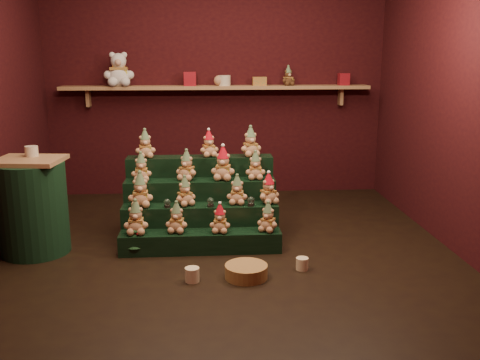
{
  "coord_description": "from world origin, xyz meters",
  "views": [
    {
      "loc": [
        -0.16,
        -4.47,
        1.69
      ],
      "look_at": [
        0.16,
        0.25,
        0.57
      ],
      "focal_mm": 40.0,
      "sensor_mm": 36.0,
      "label": 1
    }
  ],
  "objects": [
    {
      "name": "brown_bear",
      "position": [
        0.84,
        1.84,
        1.43
      ],
      "size": [
        0.2,
        0.19,
        0.22
      ],
      "primitive_type": null,
      "rotation": [
        0.0,
        0.0,
        0.33
      ],
      "color": "#4E2F1A",
      "rests_on": "back_shelf"
    },
    {
      "name": "teddy_8",
      "position": [
        -0.74,
        0.39,
        0.67
      ],
      "size": [
        0.2,
        0.18,
        0.26
      ],
      "primitive_type": null,
      "rotation": [
        0.0,
        0.0,
        0.08
      ],
      "color": "tan",
      "rests_on": "riser_tier_midback"
    },
    {
      "name": "teddy_13",
      "position": [
        -0.11,
        0.6,
        0.85
      ],
      "size": [
        0.22,
        0.2,
        0.25
      ],
      "primitive_type": null,
      "rotation": [
        0.0,
        0.0,
        0.26
      ],
      "color": "tan",
      "rests_on": "riser_tier_back"
    },
    {
      "name": "teddy_0",
      "position": [
        -0.75,
        -0.06,
        0.33
      ],
      "size": [
        0.21,
        0.19,
        0.29
      ],
      "primitive_type": null,
      "rotation": [
        0.0,
        0.0,
        0.02
      ],
      "color": "tan",
      "rests_on": "riser_tier_front"
    },
    {
      "name": "teddy_1",
      "position": [
        -0.4,
        -0.04,
        0.31
      ],
      "size": [
        0.22,
        0.2,
        0.27
      ],
      "primitive_type": null,
      "rotation": [
        0.0,
        0.0,
        -0.19
      ],
      "color": "tan",
      "rests_on": "riser_tier_front"
    },
    {
      "name": "teddy_5",
      "position": [
        -0.34,
        0.17,
        0.49
      ],
      "size": [
        0.25,
        0.24,
        0.26
      ],
      "primitive_type": null,
      "rotation": [
        0.0,
        0.0,
        0.53
      ],
      "color": "tan",
      "rests_on": "riser_tier_midfront"
    },
    {
      "name": "snow_globe_a",
      "position": [
        -0.49,
        0.11,
        0.4
      ],
      "size": [
        0.06,
        0.06,
        0.08
      ],
      "color": "black",
      "rests_on": "riser_tier_midfront"
    },
    {
      "name": "shelf_plush_ball",
      "position": [
        0.03,
        1.85,
        1.38
      ],
      "size": [
        0.12,
        0.12,
        0.12
      ],
      "primitive_type": "sphere",
      "color": "tan",
      "rests_on": "back_shelf"
    },
    {
      "name": "teddy_10",
      "position": [
        0.02,
        0.38,
        0.7
      ],
      "size": [
        0.25,
        0.23,
        0.31
      ],
      "primitive_type": null,
      "rotation": [
        0.0,
        0.0,
        -0.17
      ],
      "color": "tan",
      "rests_on": "riser_tier_midback"
    },
    {
      "name": "ground",
      "position": [
        0.0,
        0.0,
        0.0
      ],
      "size": [
        4.0,
        4.0,
        0.0
      ],
      "primitive_type": "plane",
      "color": "black",
      "rests_on": "ground"
    },
    {
      "name": "riser_tier_midback",
      "position": [
        -0.2,
        0.39,
        0.27
      ],
      "size": [
        1.4,
        0.22,
        0.54
      ],
      "primitive_type": "cube",
      "color": "black",
      "rests_on": "ground"
    },
    {
      "name": "mug_left",
      "position": [
        -0.26,
        -0.68,
        0.05
      ],
      "size": [
        0.11,
        0.11,
        0.11
      ],
      "primitive_type": "cylinder",
      "color": "beige",
      "rests_on": "ground"
    },
    {
      "name": "table_ornament",
      "position": [
        -1.63,
        0.14,
        0.88
      ],
      "size": [
        0.11,
        0.11,
        0.09
      ],
      "primitive_type": "cylinder",
      "color": "beige",
      "rests_on": "side_table"
    },
    {
      "name": "teddy_7",
      "position": [
        0.42,
        0.18,
        0.5
      ],
      "size": [
        0.26,
        0.25,
        0.28
      ],
      "primitive_type": null,
      "rotation": [
        0.0,
        0.0,
        0.47
      ],
      "color": "tan",
      "rests_on": "riser_tier_midfront"
    },
    {
      "name": "teddy_3",
      "position": [
        0.39,
        -0.07,
        0.31
      ],
      "size": [
        0.24,
        0.23,
        0.26
      ],
      "primitive_type": null,
      "rotation": [
        0.0,
        0.0,
        -0.52
      ],
      "color": "tan",
      "rests_on": "riser_tier_front"
    },
    {
      "name": "scarf_gift_box",
      "position": [
        0.5,
        1.85,
        1.37
      ],
      "size": [
        0.16,
        0.1,
        0.1
      ],
      "primitive_type": "cube",
      "color": "#DB5E1F",
      "rests_on": "back_shelf"
    },
    {
      "name": "teddy_14",
      "position": [
        0.29,
        0.59,
        0.86
      ],
      "size": [
        0.24,
        0.23,
        0.28
      ],
      "primitive_type": null,
      "rotation": [
        0.0,
        0.0,
        0.27
      ],
      "color": "tan",
      "rests_on": "riser_tier_back"
    },
    {
      "name": "teddy_2",
      "position": [
        -0.03,
        -0.07,
        0.31
      ],
      "size": [
        0.2,
        0.18,
        0.25
      ],
      "primitive_type": null,
      "rotation": [
        0.0,
        0.0,
        -0.13
      ],
      "color": "tan",
      "rests_on": "riser_tier_front"
    },
    {
      "name": "back_wall",
      "position": [
        0.0,
        2.05,
        1.4
      ],
      "size": [
        4.0,
        0.1,
        2.8
      ],
      "primitive_type": "cube",
      "color": "black",
      "rests_on": "ground"
    },
    {
      "name": "wicker_basket",
      "position": [
        0.15,
        -0.64,
        0.05
      ],
      "size": [
        0.4,
        0.4,
        0.1
      ],
      "primitive_type": "cylinder",
      "rotation": [
        0.0,
        0.0,
        0.22
      ],
      "color": "#A07D40",
      "rests_on": "ground"
    },
    {
      "name": "teddy_9",
      "position": [
        -0.32,
        0.4,
        0.68
      ],
      "size": [
        0.25,
        0.24,
        0.28
      ],
      "primitive_type": null,
      "rotation": [
        0.0,
        0.0,
        -0.41
      ],
      "color": "tan",
      "rests_on": "riser_tier_midback"
    },
    {
      "name": "front_wall",
      "position": [
        0.0,
        -2.05,
        1.4
      ],
      "size": [
        4.0,
        0.1,
        2.8
      ],
      "primitive_type": "cube",
      "color": "black",
      "rests_on": "ground"
    },
    {
      "name": "riser_tier_back",
      "position": [
        -0.2,
        0.61,
        0.36
      ],
      "size": [
        1.4,
        0.22,
        0.72
      ],
      "primitive_type": "cube",
      "color": "black",
      "rests_on": "ground"
    },
    {
      "name": "teddy_11",
      "position": [
        0.32,
        0.39,
        0.67
      ],
      "size": [
        0.19,
        0.18,
        0.26
      ],
      "primitive_type": null,
      "rotation": [
        0.0,
        0.0,
        -0.05
      ],
      "color": "tan",
      "rests_on": "riser_tier_midback"
    },
    {
      "name": "riser_tier_front",
      "position": [
        -0.2,
        -0.05,
        0.09
      ],
      "size": [
        1.4,
        0.22,
        0.18
      ],
      "primitive_type": "cube",
      "color": "black",
      "rests_on": "ground"
    },
    {
      "name": "gift_tin_red_b",
      "position": [
        1.5,
        1.85,
        1.39
      ],
      "size": [
        0.12,
        0.12,
        0.14
      ],
      "primitive_type": "cube",
      "color": "maroon",
      "rests_on": "back_shelf"
    },
    {
      "name": "side_table",
      "position": [
        -1.63,
        0.04,
        0.41
      ],
      "size": [
        0.59,
        0.58,
        0.83
      ],
      "rotation": [
        0.0,
        0.0,
        -0.11
      ],
      "color": "#A77E53",
      "rests_on": "ground"
    },
    {
      "name": "gift_tin_red_a",
      "position": [
        -0.31,
        1.85,
        1.4
      ],
      "size": [
        0.14,
        0.14,
        0.16
      ],
      "primitive_type": "cube",
      "color": "maroon",
      "rests_on": "back_shelf"
    },
    {
      "name": "riser_tier_midfront",
      "position": [
        -0.2,
        0.17,
        0.18
      ],
      "size": [
        1.4,
        0.22,
        0.36
      ],
      "primitive_type": "cube",
      "color": "black",
      "rests_on": "ground"
    },
    {
      "name": "teddy_6",
      "position": [
        0.13,
        0.18,
        0.49
      ],
      "size": [
        0.21,
        0.19,
        0.26
      ],
      "primitive_type": null,
      "rotation": [
        0.0,
        0.0,
        -0.14
      ],
      "color": "tan",
      "rests_on": "riser_tier_midfront"
    },
    {
      "name": "teddy_12",
      "position": [
        -0.71,
        0.59,
        0.85
      ],
      "size": [
        0.22,
        0.2,
        0.27
      ],
      "primitive_type": null,
      "rotation": [
        0.0,
        0.0,
        0.16
      ],
      "color": "tan",
      "rests_on": "riser_tier_back"
    },
    {
      "name": "white_bear",
      "position": [
        -1.11,
        1.84,
        1.56
      ],
      "size": [
        0.37,
        0.34,
        0.48
      ],
      "primitive_type": null,
      "rotation": [
        0.0,
        0.0,
        0.08
      ],
      "color": "white",
      "rests_on": "back_shelf"
    },
    {
      "name": "mug_right",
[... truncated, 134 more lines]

